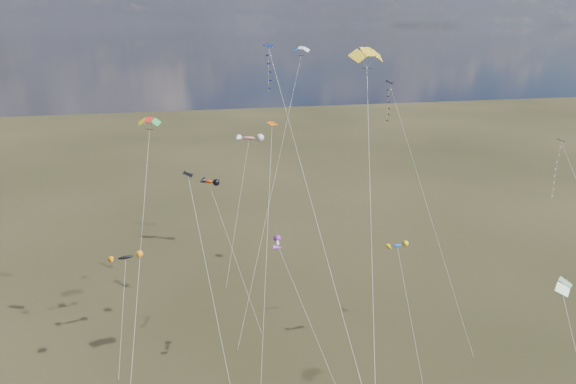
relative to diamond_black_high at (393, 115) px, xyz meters
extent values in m
cube|color=black|center=(-0.23, 1.19, 4.13)|extent=(1.30, 1.32, 0.39)
cylinder|color=silver|center=(1.65, -8.50, -10.42)|extent=(3.78, 19.41, 29.10)
cube|color=#332316|center=(3.52, -18.19, -24.90)|extent=(0.10, 0.10, 0.12)
cube|color=#0F1C4F|center=(-18.75, -12.35, 9.31)|extent=(1.07, 1.07, 0.34)
cylinder|color=silver|center=(-16.70, -27.40, -7.83)|extent=(4.13, 30.11, 34.29)
cube|color=black|center=(-27.05, -17.34, -1.34)|extent=(0.92, 0.98, 0.38)
cylinder|color=silver|center=(-25.45, -23.53, -13.15)|extent=(3.22, 12.40, 23.63)
cube|color=#0F1944|center=(10.95, -17.33, -0.16)|extent=(0.67, 0.70, 0.25)
cube|color=#D75B07|center=(-18.21, -11.13, 1.68)|extent=(1.19, 1.18, 0.27)
cylinder|color=silver|center=(-20.65, -19.42, -11.64)|extent=(4.90, 16.59, 26.66)
cylinder|color=silver|center=(-16.77, -36.13, -7.91)|extent=(8.05, 27.39, 34.13)
cylinder|color=silver|center=(-16.11, -0.16, -8.41)|extent=(12.83, 20.98, 33.12)
cube|color=#332316|center=(-22.51, -10.63, -24.90)|extent=(0.10, 0.10, 0.12)
cylinder|color=silver|center=(-32.23, -18.02, -11.50)|extent=(3.76, 20.74, 26.94)
ellipsoid|color=black|center=(-34.32, -5.15, -14.22)|extent=(3.63, 1.69, 0.95)
cylinder|color=silver|center=(-34.93, -9.05, -19.59)|extent=(1.25, 7.83, 10.76)
cube|color=#332316|center=(-35.54, -12.96, -24.90)|extent=(0.10, 0.10, 0.12)
ellipsoid|color=#F13D0D|center=(-24.03, 0.75, -7.58)|extent=(2.52, 2.43, 0.97)
cylinder|color=silver|center=(-21.55, -3.65, -16.27)|extent=(4.99, 8.82, 17.40)
cube|color=#332316|center=(-19.07, -8.04, -24.90)|extent=(0.10, 0.10, 0.12)
ellipsoid|color=white|center=(-18.76, -16.02, -9.29)|extent=(1.16, 2.26, 0.78)
cylinder|color=silver|center=(-16.09, -20.42, -17.12)|extent=(5.36, 8.83, 15.69)
ellipsoid|color=red|center=(-16.57, 15.81, -5.48)|extent=(4.20, 2.84, 1.35)
cylinder|color=silver|center=(-19.34, 10.21, -15.22)|extent=(5.57, 11.22, 19.49)
cube|color=#332316|center=(-22.11, 4.61, -24.90)|extent=(0.10, 0.10, 0.12)
ellipsoid|color=#0D4AAF|center=(-5.01, -14.25, -11.72)|extent=(2.20, 0.97, 0.78)
cylinder|color=silver|center=(-5.27, -19.38, -18.34)|extent=(0.55, 10.28, 13.26)
camera|label=1|loc=(-28.21, -61.59, 11.10)|focal=32.00mm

